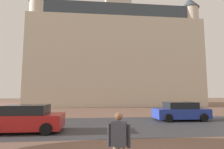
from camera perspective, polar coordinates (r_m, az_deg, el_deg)
name	(u,v)px	position (r m, az deg, el deg)	size (l,w,h in m)	color
ground_plane	(117,121)	(14.36, 1.51, -14.97)	(120.00, 120.00, 0.00)	brown
street_asphalt_strip	(120,125)	(12.63, 2.55, -16.20)	(120.00, 7.40, 0.00)	#38383D
landmark_building	(115,58)	(34.29, 0.87, 5.50)	(29.30, 13.75, 30.64)	beige
person_skater	(119,142)	(4.91, 2.29, -21.08)	(0.59, 0.37, 1.73)	#706656
car_red	(27,119)	(11.47, -26.13, -12.92)	(4.07, 2.05, 1.55)	red
car_blue	(181,111)	(15.70, 21.53, -11.18)	(4.32, 2.01, 1.48)	#23389E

